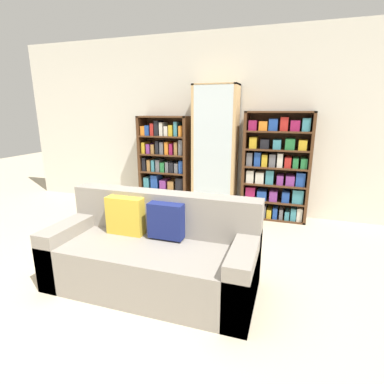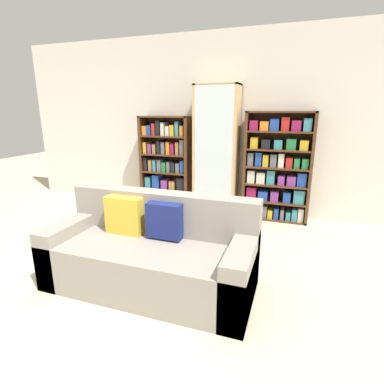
% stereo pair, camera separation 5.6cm
% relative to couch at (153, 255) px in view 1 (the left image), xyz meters
% --- Properties ---
extents(ground_plane, '(16.00, 16.00, 0.00)m').
position_rel_couch_xyz_m(ground_plane, '(-0.17, -0.42, -0.30)').
color(ground_plane, beige).
extents(wall_back, '(6.69, 0.06, 2.70)m').
position_rel_couch_xyz_m(wall_back, '(-0.17, 2.40, 1.05)').
color(wall_back, silver).
rests_on(wall_back, ground).
extents(couch, '(1.86, 0.80, 0.83)m').
position_rel_couch_xyz_m(couch, '(0.00, 0.00, 0.00)').
color(couch, gray).
rests_on(couch, ground).
extents(bookshelf_left, '(0.82, 0.32, 1.49)m').
position_rel_couch_xyz_m(bookshelf_left, '(-0.82, 2.20, 0.41)').
color(bookshelf_left, '#4C2D19').
rests_on(bookshelf_left, ground).
extents(display_cabinet, '(0.65, 0.36, 1.94)m').
position_rel_couch_xyz_m(display_cabinet, '(0.02, 2.18, 0.68)').
color(display_cabinet, tan).
rests_on(display_cabinet, ground).
extents(bookshelf_right, '(0.94, 0.32, 1.57)m').
position_rel_couch_xyz_m(bookshelf_right, '(0.93, 2.20, 0.45)').
color(bookshelf_right, '#4C2D19').
rests_on(bookshelf_right, ground).
extents(wine_bottle, '(0.07, 0.07, 0.34)m').
position_rel_couch_xyz_m(wine_bottle, '(0.37, 1.42, -0.16)').
color(wine_bottle, '#143819').
rests_on(wine_bottle, ground).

